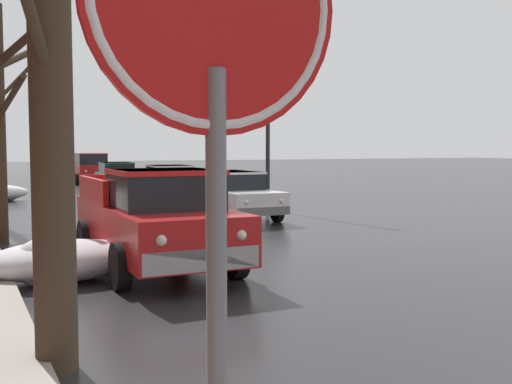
{
  "coord_description": "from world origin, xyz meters",
  "views": [
    {
      "loc": [
        -5.09,
        -1.96,
        2.1
      ],
      "look_at": [
        1.24,
        10.88,
        1.08
      ],
      "focal_mm": 42.7,
      "sensor_mm": 36.0,
      "label": 1
    }
  ],
  "objects_px": {
    "suv_red_queued_behind_truck": "(89,167)",
    "fire_hydrant": "(51,291)",
    "sedan_silver_parked_kerbside_mid": "(170,182)",
    "sedan_green_parked_far_down_block": "(117,176)",
    "bare_tree_at_the_corner": "(46,25)",
    "sedan_darkblue_at_far_intersection": "(70,168)",
    "street_lamp_post": "(268,105)",
    "sedan_white_parked_kerbside_close": "(231,193)",
    "stop_sign_at_corner": "(216,96)",
    "pickup_truck_red_approaching_near_lane": "(155,219)"
  },
  "relations": [
    {
      "from": "suv_red_queued_behind_truck",
      "to": "fire_hydrant",
      "type": "bearing_deg",
      "value": -101.73
    },
    {
      "from": "sedan_silver_parked_kerbside_mid",
      "to": "sedan_green_parked_far_down_block",
      "type": "relative_size",
      "value": 0.94
    },
    {
      "from": "bare_tree_at_the_corner",
      "to": "sedan_darkblue_at_far_intersection",
      "type": "height_order",
      "value": "bare_tree_at_the_corner"
    },
    {
      "from": "fire_hydrant",
      "to": "street_lamp_post",
      "type": "relative_size",
      "value": 0.11
    },
    {
      "from": "sedan_white_parked_kerbside_close",
      "to": "stop_sign_at_corner",
      "type": "distance_m",
      "value": 16.56
    },
    {
      "from": "sedan_white_parked_kerbside_close",
      "to": "fire_hydrant",
      "type": "xyz_separation_m",
      "value": [
        -6.38,
        -8.96,
        -0.4
      ]
    },
    {
      "from": "sedan_white_parked_kerbside_close",
      "to": "sedan_green_parked_far_down_block",
      "type": "height_order",
      "value": "same"
    },
    {
      "from": "sedan_green_parked_far_down_block",
      "to": "sedan_white_parked_kerbside_close",
      "type": "bearing_deg",
      "value": -88.35
    },
    {
      "from": "pickup_truck_red_approaching_near_lane",
      "to": "sedan_green_parked_far_down_block",
      "type": "distance_m",
      "value": 19.71
    },
    {
      "from": "fire_hydrant",
      "to": "pickup_truck_red_approaching_near_lane",
      "type": "bearing_deg",
      "value": 50.66
    },
    {
      "from": "sedan_white_parked_kerbside_close",
      "to": "street_lamp_post",
      "type": "height_order",
      "value": "street_lamp_post"
    },
    {
      "from": "pickup_truck_red_approaching_near_lane",
      "to": "sedan_silver_parked_kerbside_mid",
      "type": "xyz_separation_m",
      "value": [
        4.67,
        13.39,
        -0.13
      ]
    },
    {
      "from": "sedan_silver_parked_kerbside_mid",
      "to": "sedan_green_parked_far_down_block",
      "type": "xyz_separation_m",
      "value": [
        -0.76,
        5.92,
        0.0
      ]
    },
    {
      "from": "sedan_green_parked_far_down_block",
      "to": "sedan_darkblue_at_far_intersection",
      "type": "relative_size",
      "value": 1.07
    },
    {
      "from": "sedan_white_parked_kerbside_close",
      "to": "sedan_green_parked_far_down_block",
      "type": "relative_size",
      "value": 1.03
    },
    {
      "from": "sedan_white_parked_kerbside_close",
      "to": "suv_red_queued_behind_truck",
      "type": "relative_size",
      "value": 1.0
    },
    {
      "from": "stop_sign_at_corner",
      "to": "street_lamp_post",
      "type": "bearing_deg",
      "value": 62.2
    },
    {
      "from": "sedan_darkblue_at_far_intersection",
      "to": "bare_tree_at_the_corner",
      "type": "bearing_deg",
      "value": -99.5
    },
    {
      "from": "bare_tree_at_the_corner",
      "to": "stop_sign_at_corner",
      "type": "relative_size",
      "value": 2.33
    },
    {
      "from": "bare_tree_at_the_corner",
      "to": "fire_hydrant",
      "type": "xyz_separation_m",
      "value": [
        0.22,
        1.73,
        -2.88
      ]
    },
    {
      "from": "bare_tree_at_the_corner",
      "to": "pickup_truck_red_approaching_near_lane",
      "type": "height_order",
      "value": "bare_tree_at_the_corner"
    },
    {
      "from": "pickup_truck_red_approaching_near_lane",
      "to": "stop_sign_at_corner",
      "type": "bearing_deg",
      "value": -105.68
    },
    {
      "from": "sedan_silver_parked_kerbside_mid",
      "to": "sedan_darkblue_at_far_intersection",
      "type": "distance_m",
      "value": 19.41
    },
    {
      "from": "pickup_truck_red_approaching_near_lane",
      "to": "suv_red_queued_behind_truck",
      "type": "height_order",
      "value": "suv_red_queued_behind_truck"
    },
    {
      "from": "pickup_truck_red_approaching_near_lane",
      "to": "suv_red_queued_behind_truck",
      "type": "relative_size",
      "value": 1.15
    },
    {
      "from": "bare_tree_at_the_corner",
      "to": "pickup_truck_red_approaching_near_lane",
      "type": "distance_m",
      "value": 5.41
    },
    {
      "from": "pickup_truck_red_approaching_near_lane",
      "to": "suv_red_queued_behind_truck",
      "type": "xyz_separation_m",
      "value": [
        4.01,
        26.81,
        0.11
      ]
    },
    {
      "from": "suv_red_queued_behind_truck",
      "to": "fire_hydrant",
      "type": "xyz_separation_m",
      "value": [
        -6.1,
        -29.37,
        -0.63
      ]
    },
    {
      "from": "fire_hydrant",
      "to": "street_lamp_post",
      "type": "xyz_separation_m",
      "value": [
        8.4,
        10.47,
        3.2
      ]
    },
    {
      "from": "sedan_white_parked_kerbside_close",
      "to": "stop_sign_at_corner",
      "type": "relative_size",
      "value": 1.52
    },
    {
      "from": "sedan_green_parked_far_down_block",
      "to": "sedan_darkblue_at_far_intersection",
      "type": "xyz_separation_m",
      "value": [
        -0.02,
        13.48,
        0.0
      ]
    },
    {
      "from": "pickup_truck_red_approaching_near_lane",
      "to": "stop_sign_at_corner",
      "type": "relative_size",
      "value": 1.75
    },
    {
      "from": "street_lamp_post",
      "to": "stop_sign_at_corner",
      "type": "bearing_deg",
      "value": -117.8
    },
    {
      "from": "pickup_truck_red_approaching_near_lane",
      "to": "fire_hydrant",
      "type": "height_order",
      "value": "pickup_truck_red_approaching_near_lane"
    },
    {
      "from": "street_lamp_post",
      "to": "pickup_truck_red_approaching_near_lane",
      "type": "bearing_deg",
      "value": -128.55
    },
    {
      "from": "sedan_white_parked_kerbside_close",
      "to": "sedan_green_parked_far_down_block",
      "type": "distance_m",
      "value": 12.91
    },
    {
      "from": "sedan_silver_parked_kerbside_mid",
      "to": "stop_sign_at_corner",
      "type": "xyz_separation_m",
      "value": [
        -7.1,
        -22.05,
        1.5
      ]
    },
    {
      "from": "sedan_green_parked_far_down_block",
      "to": "pickup_truck_red_approaching_near_lane",
      "type": "bearing_deg",
      "value": -101.46
    },
    {
      "from": "sedan_white_parked_kerbside_close",
      "to": "sedan_darkblue_at_far_intersection",
      "type": "xyz_separation_m",
      "value": [
        -0.39,
        26.38,
        -0.0
      ]
    },
    {
      "from": "sedan_silver_parked_kerbside_mid",
      "to": "sedan_darkblue_at_far_intersection",
      "type": "relative_size",
      "value": 1.01
    },
    {
      "from": "sedan_silver_parked_kerbside_mid",
      "to": "sedan_darkblue_at_far_intersection",
      "type": "bearing_deg",
      "value": 92.31
    },
    {
      "from": "sedan_silver_parked_kerbside_mid",
      "to": "suv_red_queued_behind_truck",
      "type": "height_order",
      "value": "suv_red_queued_behind_truck"
    },
    {
      "from": "bare_tree_at_the_corner",
      "to": "street_lamp_post",
      "type": "relative_size",
      "value": 1.06
    },
    {
      "from": "bare_tree_at_the_corner",
      "to": "stop_sign_at_corner",
      "type": "distance_m",
      "value": 4.48
    },
    {
      "from": "stop_sign_at_corner",
      "to": "sedan_silver_parked_kerbside_mid",
      "type": "bearing_deg",
      "value": 72.14
    },
    {
      "from": "suv_red_queued_behind_truck",
      "to": "street_lamp_post",
      "type": "relative_size",
      "value": 0.69
    },
    {
      "from": "sedan_green_parked_far_down_block",
      "to": "fire_hydrant",
      "type": "xyz_separation_m",
      "value": [
        -6.01,
        -21.87,
        -0.4
      ]
    },
    {
      "from": "bare_tree_at_the_corner",
      "to": "fire_hydrant",
      "type": "relative_size",
      "value": 9.52
    },
    {
      "from": "pickup_truck_red_approaching_near_lane",
      "to": "sedan_darkblue_at_far_intersection",
      "type": "bearing_deg",
      "value": 83.23
    },
    {
      "from": "suv_red_queued_behind_truck",
      "to": "stop_sign_at_corner",
      "type": "distance_m",
      "value": 36.07
    }
  ]
}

